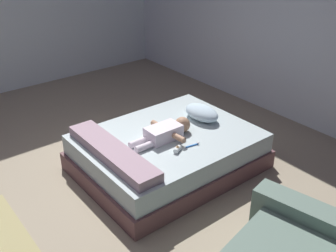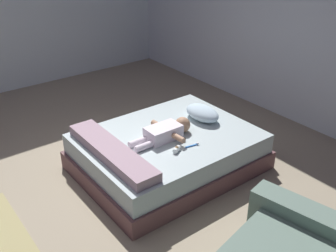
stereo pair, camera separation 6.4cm
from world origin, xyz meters
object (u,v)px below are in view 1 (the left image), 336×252
object	(u,v)px
toothbrush	(193,145)
baby	(166,132)
pillow	(202,113)
bed	(168,152)
baby_bottle	(177,149)

from	to	relation	value
toothbrush	baby	bearing A→B (deg)	-160.18
baby	toothbrush	distance (m)	0.31
pillow	toothbrush	xyz separation A→B (m)	(0.37, -0.45, -0.07)
bed	baby	xyz separation A→B (m)	(0.04, -0.05, 0.27)
bed	baby_bottle	size ratio (longest dim) A/B	16.79
baby	bed	bearing A→B (deg)	126.40
bed	baby_bottle	distance (m)	0.40
baby	toothbrush	world-z (taller)	baby
baby	toothbrush	bearing A→B (deg)	19.82
pillow	baby	size ratio (longest dim) A/B	0.63
bed	toothbrush	bearing A→B (deg)	9.36
pillow	toothbrush	size ratio (longest dim) A/B	2.96
baby	baby_bottle	bearing A→B (deg)	-16.80
bed	baby	bearing A→B (deg)	-53.60
baby_bottle	baby	bearing A→B (deg)	163.20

